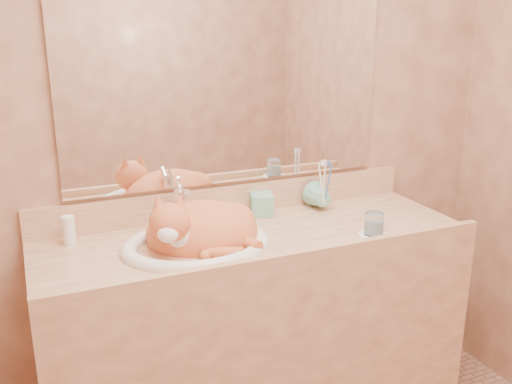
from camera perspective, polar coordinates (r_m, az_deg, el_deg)
name	(u,v)px	position (r m, az deg, el deg)	size (l,w,h in m)	color
wall_back	(228,117)	(2.26, -2.79, 7.52)	(2.40, 0.02, 2.50)	brown
vanity_counter	(256,336)	(2.31, -0.03, -14.18)	(1.60, 0.55, 0.85)	#A36B49
mirror	(229,81)	(2.23, -2.73, 11.02)	(1.30, 0.02, 0.80)	white
sink_basin	(196,225)	(2.00, -6.05, -3.34)	(0.52, 0.43, 0.16)	white
faucet	(180,205)	(2.18, -7.62, -1.30)	(0.05, 0.13, 0.19)	white
cat	(199,227)	(2.03, -5.75, -3.50)	(0.41, 0.33, 0.22)	#CB572E
soap_dispenser	(263,195)	(2.27, 0.72, -0.30)	(0.09, 0.09, 0.20)	#74BAA5
toothbrush_cup	(324,201)	(2.37, 6.85, -0.87)	(0.11, 0.11, 0.10)	#74BAA5
toothbrushes	(325,182)	(2.34, 6.92, 1.04)	(0.04, 0.04, 0.23)	white
saucer	(373,235)	(2.15, 11.66, -4.28)	(0.11, 0.11, 0.01)	white
water_glass	(374,224)	(2.13, 11.73, -3.12)	(0.07, 0.07, 0.08)	white
lotion_bottle	(69,231)	(2.12, -18.21, -3.70)	(0.04, 0.04, 0.11)	white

